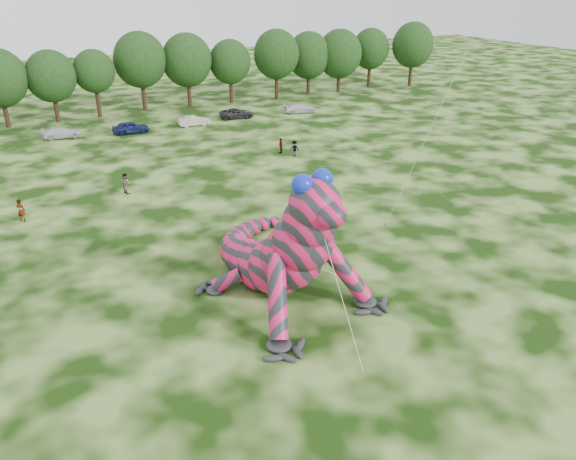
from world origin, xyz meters
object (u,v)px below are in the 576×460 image
(tree_9, at_px, (96,84))
(tree_11, at_px, (188,70))
(tree_16, at_px, (370,58))
(tree_12, at_px, (230,71))
(tree_8, at_px, (53,86))
(spectator_1, at_px, (126,183))
(tree_17, at_px, (412,54))
(tree_15, at_px, (339,61))
(car_5, at_px, (194,121))
(spectator_3, at_px, (281,146))
(inflatable_gecko, at_px, (264,223))
(tree_7, at_px, (1,88))
(tree_14, at_px, (309,63))
(tree_13, at_px, (277,64))
(car_7, at_px, (300,108))
(spectator_2, at_px, (294,149))
(car_6, at_px, (237,113))
(tree_10, at_px, (141,71))
(car_4, at_px, (130,127))
(spectator_0, at_px, (21,210))
(car_3, at_px, (62,133))

(tree_9, height_order, tree_11, tree_11)
(tree_16, bearing_deg, tree_12, -176.33)
(tree_8, xyz_separation_m, spectator_1, (2.10, -30.02, -3.57))
(tree_17, height_order, spectator_1, tree_17)
(tree_8, distance_m, tree_15, 42.70)
(car_5, xyz_separation_m, spectator_3, (4.45, -15.40, 0.16))
(inflatable_gecko, bearing_deg, spectator_1, 88.11)
(tree_8, bearing_deg, tree_11, 3.84)
(tree_7, height_order, tree_14, tree_7)
(tree_12, relative_size, tree_13, 0.89)
(car_5, relative_size, spectator_3, 2.43)
(tree_16, bearing_deg, car_7, -148.38)
(inflatable_gecko, height_order, tree_13, tree_13)
(inflatable_gecko, relative_size, tree_13, 1.67)
(tree_16, bearing_deg, tree_11, -177.87)
(tree_8, relative_size, spectator_1, 4.98)
(tree_15, xyz_separation_m, tree_17, (13.47, -1.11, 0.33))
(inflatable_gecko, xyz_separation_m, spectator_1, (-3.94, 20.01, -3.34))
(tree_9, relative_size, spectator_2, 5.28)
(tree_7, relative_size, spectator_1, 5.27)
(tree_8, relative_size, car_7, 2.05)
(tree_17, height_order, spectator_3, tree_17)
(car_5, distance_m, car_6, 6.41)
(tree_10, distance_m, tree_16, 38.06)
(car_4, distance_m, spectator_3, 19.69)
(car_6, bearing_deg, spectator_0, 141.21)
(tree_10, height_order, tree_15, tree_10)
(car_6, bearing_deg, car_7, -86.37)
(car_3, relative_size, spectator_0, 2.35)
(spectator_1, relative_size, spectator_3, 1.14)
(tree_9, relative_size, tree_12, 0.97)
(spectator_2, bearing_deg, tree_13, 123.39)
(tree_12, bearing_deg, tree_17, -1.93)
(car_4, bearing_deg, car_6, -82.40)
(spectator_3, bearing_deg, car_7, 151.49)
(tree_7, relative_size, car_4, 2.23)
(car_4, bearing_deg, tree_17, -76.79)
(tree_7, relative_size, spectator_2, 5.76)
(tree_14, bearing_deg, car_4, -158.96)
(inflatable_gecko, bearing_deg, tree_11, 63.83)
(tree_15, height_order, car_3, tree_15)
(tree_17, relative_size, car_3, 2.38)
(inflatable_gecko, bearing_deg, car_5, 64.50)
(tree_16, height_order, car_5, tree_16)
(tree_16, relative_size, car_6, 2.08)
(tree_10, distance_m, spectator_0, 38.85)
(car_6, bearing_deg, car_3, 99.85)
(tree_15, bearing_deg, tree_9, -179.35)
(tree_10, xyz_separation_m, tree_12, (12.62, -0.84, -0.77))
(tree_16, bearing_deg, car_6, -158.79)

